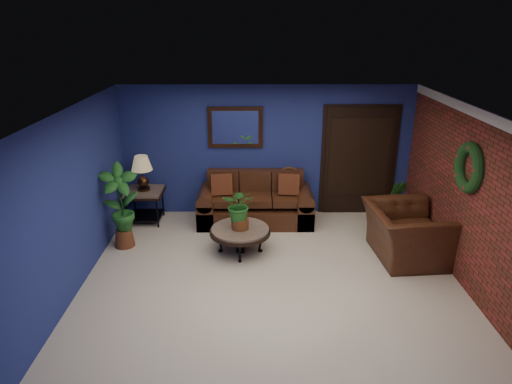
{
  "coord_description": "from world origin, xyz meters",
  "views": [
    {
      "loc": [
        -0.27,
        -5.88,
        3.61
      ],
      "look_at": [
        -0.23,
        0.55,
        1.16
      ],
      "focal_mm": 32.0,
      "sensor_mm": 36.0,
      "label": 1
    }
  ],
  "objects_px": {
    "coffee_table": "(240,232)",
    "side_chair": "(289,191)",
    "table_lamp": "(142,169)",
    "armchair": "(405,233)",
    "sofa": "(255,205)",
    "end_table": "(145,197)"
  },
  "relations": [
    {
      "from": "coffee_table",
      "to": "table_lamp",
      "type": "height_order",
      "value": "table_lamp"
    },
    {
      "from": "coffee_table",
      "to": "side_chair",
      "type": "distance_m",
      "value": 1.59
    },
    {
      "from": "table_lamp",
      "to": "armchair",
      "type": "bearing_deg",
      "value": -17.61
    },
    {
      "from": "table_lamp",
      "to": "side_chair",
      "type": "height_order",
      "value": "table_lamp"
    },
    {
      "from": "side_chair",
      "to": "coffee_table",
      "type": "bearing_deg",
      "value": -118.28
    },
    {
      "from": "coffee_table",
      "to": "end_table",
      "type": "bearing_deg",
      "value": 145.81
    },
    {
      "from": "sofa",
      "to": "end_table",
      "type": "xyz_separation_m",
      "value": [
        -2.07,
        -0.03,
        0.17
      ]
    },
    {
      "from": "end_table",
      "to": "side_chair",
      "type": "distance_m",
      "value": 2.7
    },
    {
      "from": "sofa",
      "to": "end_table",
      "type": "height_order",
      "value": "sofa"
    },
    {
      "from": "coffee_table",
      "to": "side_chair",
      "type": "height_order",
      "value": "side_chair"
    },
    {
      "from": "coffee_table",
      "to": "side_chair",
      "type": "bearing_deg",
      "value": 55.95
    },
    {
      "from": "table_lamp",
      "to": "armchair",
      "type": "height_order",
      "value": "table_lamp"
    },
    {
      "from": "table_lamp",
      "to": "side_chair",
      "type": "xyz_separation_m",
      "value": [
        2.7,
        0.07,
        -0.47
      ]
    },
    {
      "from": "coffee_table",
      "to": "table_lamp",
      "type": "relative_size",
      "value": 1.57
    },
    {
      "from": "sofa",
      "to": "side_chair",
      "type": "bearing_deg",
      "value": 4.07
    },
    {
      "from": "end_table",
      "to": "armchair",
      "type": "xyz_separation_m",
      "value": [
        4.45,
        -1.41,
        -0.07
      ]
    },
    {
      "from": "end_table",
      "to": "table_lamp",
      "type": "height_order",
      "value": "table_lamp"
    },
    {
      "from": "table_lamp",
      "to": "armchair",
      "type": "distance_m",
      "value": 4.71
    },
    {
      "from": "armchair",
      "to": "end_table",
      "type": "bearing_deg",
      "value": 67.89
    },
    {
      "from": "coffee_table",
      "to": "end_table",
      "type": "distance_m",
      "value": 2.2
    },
    {
      "from": "sofa",
      "to": "end_table",
      "type": "distance_m",
      "value": 2.08
    },
    {
      "from": "sofa",
      "to": "table_lamp",
      "type": "distance_m",
      "value": 2.19
    }
  ]
}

